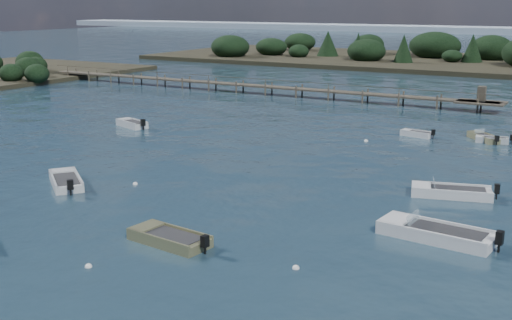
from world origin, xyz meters
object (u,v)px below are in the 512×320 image
Objects in this scene: dinghy_mid_white_a at (435,235)px; dinghy_mid_grey at (66,182)px; tender_far_white at (417,135)px; dinghy_extra_a at (484,139)px; dinghy_extra_b at (169,240)px; tender_far_grey_b at (492,141)px; dinghy_mid_white_b at (451,194)px; tender_far_grey at (132,125)px; jetty at (269,87)px.

dinghy_mid_white_a is 1.33× the size of dinghy_mid_grey.
dinghy_mid_white_a is 1.98× the size of tender_far_white.
dinghy_extra_a is 33.32m from dinghy_extra_b.
dinghy_extra_a reaches higher than tender_far_grey_b.
dinghy_mid_white_b is at bearing -66.95° from tender_far_white.
dinghy_mid_white_a is 22.98m from dinghy_mid_grey.
dinghy_mid_white_b is 7.66m from dinghy_mid_white_a.
tender_far_grey_b is (-0.82, 17.02, -0.02)m from dinghy_mid_white_b.
dinghy_extra_b is at bearing -45.75° from tender_far_grey.
tender_far_grey_b is 0.98× the size of tender_far_white.
dinghy_mid_white_a is at bearing -71.38° from tender_far_white.
tender_far_grey is (-31.18, 7.29, 0.01)m from dinghy_mid_white_b.
tender_far_grey_b is at bearing -27.34° from jetty.
tender_far_grey is at bearing 155.27° from dinghy_mid_white_a.
dinghy_mid_white_b is 17.04m from tender_far_grey_b.
dinghy_mid_white_b reaches higher than dinghy_extra_a.
tender_far_white is (14.81, 26.19, -0.02)m from dinghy_mid_grey.
tender_far_grey is (-29.58, -10.35, 0.03)m from dinghy_extra_a.
dinghy_mid_grey is (-22.87, -2.29, -0.02)m from dinghy_mid_white_a.
dinghy_mid_white_a is at bearing -24.73° from tender_far_grey.
dinghy_mid_grey is at bearing -127.91° from tender_far_grey_b.
dinghy_extra_a is 32.61m from jetty.
dinghy_mid_white_a is 1.32× the size of dinghy_extra_b.
dinghy_extra_b is (-10.92, -7.07, -0.03)m from dinghy_mid_white_a.
tender_far_grey is (-32.29, 14.87, -0.00)m from dinghy_mid_white_a.
dinghy_mid_grey reaches higher than tender_far_white.
tender_far_grey_b is at bearing 92.75° from dinghy_mid_white_b.
dinghy_mid_white_a reaches higher than tender_far_white.
tender_far_grey_b is 6.17m from tender_far_white.
dinghy_extra_a is 0.88× the size of tender_far_grey.
dinghy_mid_white_b is 0.85× the size of dinghy_mid_white_a.
dinghy_extra_a is 0.77× the size of dinghy_mid_grey.
dinghy_extra_a is 25.37m from dinghy_mid_white_a.
dinghy_extra_b is 30.63m from tender_far_grey.
dinghy_mid_grey is at bearing -155.60° from dinghy_mid_white_b.
tender_far_grey reaches higher than dinghy_mid_grey.
jetty is at bearing 152.66° from tender_far_grey_b.
dinghy_extra_b is at bearing -21.79° from dinghy_mid_grey.
jetty reaches higher than dinghy_extra_a.
dinghy_mid_white_b is at bearing -46.63° from jetty.
jetty reaches higher than tender_far_white.
dinghy_extra_b is 12.87m from dinghy_mid_grey.
dinghy_mid_white_b is 1.72× the size of tender_far_grey_b.
tender_far_white is 28.67m from jetty.
jetty reaches higher than tender_far_grey.
dinghy_mid_white_b is 17.74m from tender_far_white.
dinghy_extra_a is at bearing 96.12° from dinghy_mid_white_a.
dinghy_mid_white_b reaches higher than dinghy_extra_b.
dinghy_extra_b reaches higher than tender_far_grey_b.
dinghy_mid_grey is 0.07× the size of jetty.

